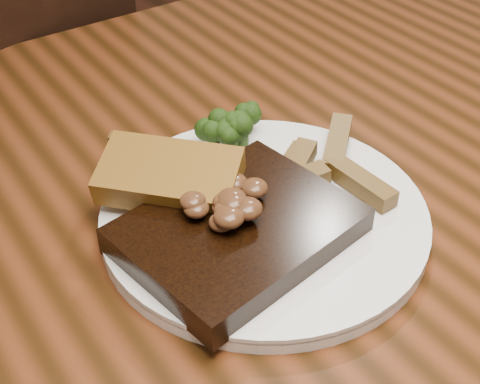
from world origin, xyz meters
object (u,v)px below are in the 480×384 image
object	(u,v)px
dining_table	(241,289)
plate	(264,218)
steak	(238,231)
garlic_bread	(171,194)
potato_wedges	(312,168)
chair_far	(2,168)

from	to	relation	value
dining_table	plate	distance (m)	0.10
dining_table	steak	distance (m)	0.13
dining_table	plate	world-z (taller)	plate
steak	dining_table	bearing A→B (deg)	43.15
dining_table	garlic_bread	size ratio (longest dim) A/B	13.35
plate	garlic_bread	world-z (taller)	garlic_bread
potato_wedges	dining_table	bearing A→B (deg)	178.68
chair_far	steak	xyz separation A→B (m)	(0.06, -0.61, 0.29)
steak	potato_wedges	distance (m)	0.11
potato_wedges	garlic_bread	bearing A→B (deg)	163.03
dining_table	plate	bearing A→B (deg)	-53.82
chair_far	plate	bearing A→B (deg)	84.97
steak	potato_wedges	bearing A→B (deg)	8.77
steak	potato_wedges	world-z (taller)	steak
dining_table	garlic_bread	world-z (taller)	garlic_bread
chair_far	garlic_bread	size ratio (longest dim) A/B	7.38
chair_far	potato_wedges	bearing A→B (deg)	91.36
steak	potato_wedges	xyz separation A→B (m)	(0.11, 0.03, -0.00)
plate	garlic_bread	xyz separation A→B (m)	(-0.06, 0.05, 0.02)
dining_table	potato_wedges	world-z (taller)	potato_wedges
dining_table	potato_wedges	size ratio (longest dim) A/B	16.41
steak	garlic_bread	size ratio (longest dim) A/B	1.51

